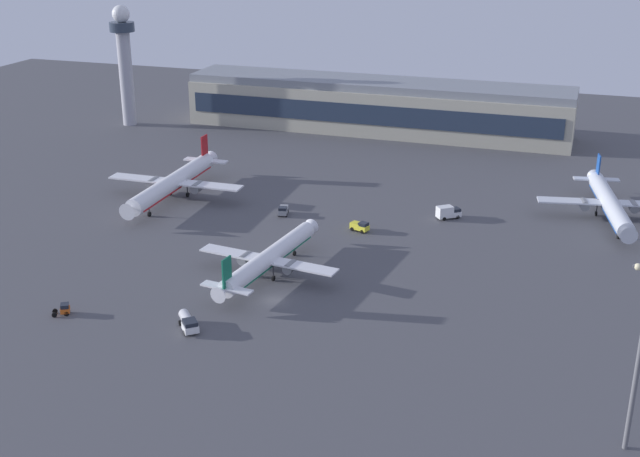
{
  "coord_description": "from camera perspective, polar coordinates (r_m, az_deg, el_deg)",
  "views": [
    {
      "loc": [
        50.9,
        -125.38,
        66.7
      ],
      "look_at": [
        -0.28,
        27.45,
        4.0
      ],
      "focal_mm": 45.93,
      "sensor_mm": 36.0,
      "label": 1
    }
  ],
  "objects": [
    {
      "name": "pushback_tug",
      "position": [
        152.03,
        -17.4,
        -5.37
      ],
      "size": [
        3.56,
        3.13,
        2.05
      ],
      "rotation": [
        0.0,
        0.0,
        5.26
      ],
      "color": "#D85919",
      "rests_on": "ground"
    },
    {
      "name": "airplane_far_stand",
      "position": [
        159.42,
        -3.61,
        -2.09
      ],
      "size": [
        29.29,
        37.53,
        9.63
      ],
      "rotation": [
        0.0,
        0.0,
        -0.12
      ],
      "color": "white",
      "rests_on": "ground"
    },
    {
      "name": "airplane_terminal_side",
      "position": [
        199.6,
        19.52,
        1.7
      ],
      "size": [
        32.36,
        41.35,
        10.66
      ],
      "rotation": [
        0.0,
        0.0,
        3.33
      ],
      "color": "silver",
      "rests_on": "ground"
    },
    {
      "name": "control_tower",
      "position": [
        278.6,
        -13.47,
        11.55
      ],
      "size": [
        8.0,
        8.0,
        38.85
      ],
      "color": "#A8A8B2",
      "rests_on": "ground"
    },
    {
      "name": "airplane_mid_apron",
      "position": [
        204.83,
        -10.13,
        3.2
      ],
      "size": [
        34.98,
        45.0,
        11.56
      ],
      "rotation": [
        0.0,
        0.0,
        3.16
      ],
      "color": "white",
      "rests_on": "ground"
    },
    {
      "name": "baggage_tractor",
      "position": [
        182.24,
        2.8,
        0.16
      ],
      "size": [
        4.55,
        3.16,
        2.25
      ],
      "rotation": [
        0.0,
        0.0,
        4.39
      ],
      "color": "yellow",
      "rests_on": "ground"
    },
    {
      "name": "cargo_loader",
      "position": [
        192.05,
        -2.58,
        1.29
      ],
      "size": [
        2.87,
        4.48,
        2.25
      ],
      "rotation": [
        0.0,
        0.0,
        3.38
      ],
      "color": "gray",
      "rests_on": "ground"
    },
    {
      "name": "catering_truck",
      "position": [
        191.78,
        8.92,
        1.14
      ],
      "size": [
        5.89,
        5.35,
        3.05
      ],
      "rotation": [
        0.0,
        0.0,
        5.38
      ],
      "color": "white",
      "rests_on": "ground"
    },
    {
      "name": "terminal_building",
      "position": [
        266.86,
        3.97,
        8.52
      ],
      "size": [
        123.15,
        22.4,
        16.4
      ],
      "color": "#B2AD99",
      "rests_on": "ground"
    },
    {
      "name": "fuel_truck",
      "position": [
        141.88,
        -9.17,
        -6.46
      ],
      "size": [
        5.71,
        6.14,
        2.35
      ],
      "rotation": [
        0.0,
        0.0,
        3.85
      ],
      "color": "white",
      "rests_on": "ground"
    },
    {
      "name": "ground_plane",
      "position": [
        150.86,
        -3.22,
        -5.02
      ],
      "size": [
        416.0,
        416.0,
        0.0
      ],
      "primitive_type": "plane",
      "color": "#4C4C51"
    }
  ]
}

